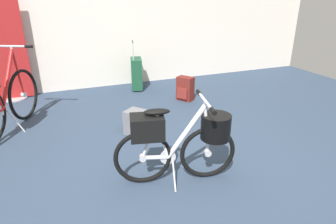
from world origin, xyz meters
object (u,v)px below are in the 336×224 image
Objects in this scene: floor_banner_stand at (6,57)px; display_bike_left at (1,98)px; rolling_suitcase at (137,73)px; folding_bike_foreground at (181,139)px; handbag_on_floor at (138,123)px; backpack_on_floor at (185,89)px.

display_bike_left is (0.04, -1.33, -0.23)m from floor_banner_stand.
floor_banner_stand reaches higher than rolling_suitcase.
rolling_suitcase is (0.37, 2.72, -0.13)m from folding_bike_foreground.
folding_bike_foreground is 1.28× the size of rolling_suitcase.
rolling_suitcase is 1.76m from handbag_on_floor.
backpack_on_floor is at bearing -22.83° from floor_banner_stand.
handbag_on_floor is at bearing -22.19° from display_bike_left.
display_bike_left is 1.60m from handbag_on_floor.
floor_banner_stand is at bearing 91.71° from display_bike_left.
backpack_on_floor is at bearing 40.53° from handbag_on_floor.
rolling_suitcase is (1.96, -0.23, -0.39)m from floor_banner_stand.
floor_banner_stand is 1.35m from display_bike_left.
floor_banner_stand is 4.27× the size of handbag_on_floor.
rolling_suitcase is 0.99m from backpack_on_floor.
handbag_on_floor is (-0.47, -1.69, -0.14)m from rolling_suitcase.
backpack_on_floor is at bearing 6.35° from display_bike_left.
folding_bike_foreground is 2.24m from display_bike_left.
rolling_suitcase is at bearing 82.29° from folding_bike_foreground.
folding_bike_foreground is 2.12m from backpack_on_floor.
folding_bike_foreground is at bearing -84.48° from handbag_on_floor.
folding_bike_foreground is at bearing -46.26° from display_bike_left.
folding_bike_foreground is 2.75m from rolling_suitcase.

